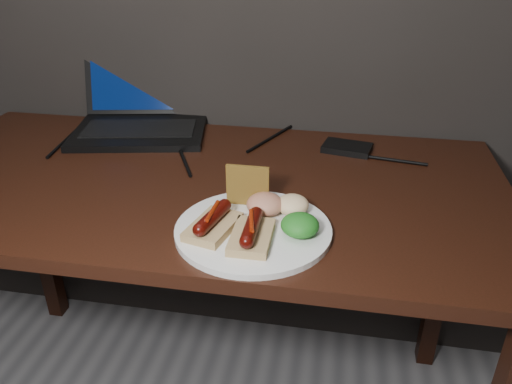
{
  "coord_description": "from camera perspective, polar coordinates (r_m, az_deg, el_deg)",
  "views": [
    {
      "loc": [
        0.32,
        0.41,
        1.25
      ],
      "look_at": [
        0.17,
        1.21,
        0.82
      ],
      "focal_mm": 35.0,
      "sensor_mm": 36.0,
      "label": 1
    }
  ],
  "objects": [
    {
      "name": "salad_greens",
      "position": [
        0.9,
        5.05,
        -3.78
      ],
      "size": [
        0.07,
        0.07,
        0.04
      ],
      "primitive_type": "ellipsoid",
      "color": "#125C18",
      "rests_on": "plate"
    },
    {
      "name": "laptop",
      "position": [
        1.45,
        -12.88,
        9.22
      ],
      "size": [
        0.41,
        0.4,
        0.25
      ],
      "color": "black",
      "rests_on": "desk"
    },
    {
      "name": "hard_drive",
      "position": [
        1.3,
        10.37,
        5.0
      ],
      "size": [
        0.13,
        0.1,
        0.02
      ],
      "primitive_type": "cube",
      "rotation": [
        0.0,
        0.0,
        -0.2
      ],
      "color": "black",
      "rests_on": "desk"
    },
    {
      "name": "bread_sausage_left",
      "position": [
        0.91,
        -4.95,
        -3.49
      ],
      "size": [
        0.1,
        0.13,
        0.04
      ],
      "color": "tan",
      "rests_on": "plate"
    },
    {
      "name": "bread_sausage_center",
      "position": [
        0.88,
        -0.51,
        -4.65
      ],
      "size": [
        0.07,
        0.12,
        0.04
      ],
      "color": "tan",
      "rests_on": "plate"
    },
    {
      "name": "plate",
      "position": [
        0.93,
        -0.33,
        -4.34
      ],
      "size": [
        0.36,
        0.36,
        0.01
      ],
      "primitive_type": "cylinder",
      "rotation": [
        0.0,
        0.0,
        -0.27
      ],
      "color": "white",
      "rests_on": "desk"
    },
    {
      "name": "salsa_mound",
      "position": [
        0.96,
        1.04,
        -1.41
      ],
      "size": [
        0.07,
        0.07,
        0.04
      ],
      "primitive_type": "ellipsoid",
      "color": "#A11110",
      "rests_on": "plate"
    },
    {
      "name": "desk_cables",
      "position": [
        1.28,
        -4.63,
        4.97
      ],
      "size": [
        0.95,
        0.36,
        0.01
      ],
      "color": "black",
      "rests_on": "desk"
    },
    {
      "name": "crispbread",
      "position": [
        0.98,
        -0.97,
        0.74
      ],
      "size": [
        0.09,
        0.01,
        0.08
      ],
      "primitive_type": "cube",
      "color": "olive",
      "rests_on": "plate"
    },
    {
      "name": "coleslaw_mound",
      "position": [
        0.97,
        4.18,
        -1.44
      ],
      "size": [
        0.06,
        0.06,
        0.04
      ],
      "primitive_type": "ellipsoid",
      "color": "#F0E4CF",
      "rests_on": "plate"
    },
    {
      "name": "desk",
      "position": [
        1.18,
        -6.88,
        -2.3
      ],
      "size": [
        1.4,
        0.7,
        0.75
      ],
      "color": "black",
      "rests_on": "ground"
    }
  ]
}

